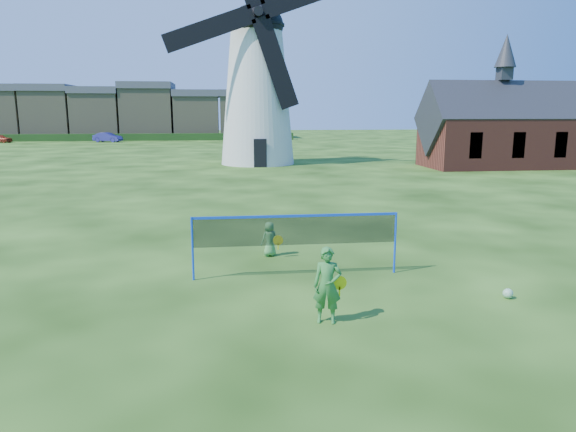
{
  "coord_description": "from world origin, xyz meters",
  "views": [
    {
      "loc": [
        -1.33,
        -11.96,
        3.98
      ],
      "look_at": [
        0.2,
        0.5,
        1.5
      ],
      "focal_mm": 32.81,
      "sensor_mm": 36.0,
      "label": 1
    }
  ],
  "objects_px": {
    "windmill": "(257,86)",
    "player_girl": "(327,285)",
    "chapel": "(500,131)",
    "car_right": "(108,137)",
    "badminton_net": "(296,231)",
    "play_ball": "(508,294)",
    "car_left": "(0,138)",
    "player_boy": "(270,239)"
  },
  "relations": [
    {
      "from": "play_ball",
      "to": "car_right",
      "type": "height_order",
      "value": "car_right"
    },
    {
      "from": "car_left",
      "to": "windmill",
      "type": "bearing_deg",
      "value": -118.78
    },
    {
      "from": "player_boy",
      "to": "car_right",
      "type": "distance_m",
      "value": 62.74
    },
    {
      "from": "badminton_net",
      "to": "car_right",
      "type": "relative_size",
      "value": 1.3
    },
    {
      "from": "chapel",
      "to": "player_girl",
      "type": "distance_m",
      "value": 32.91
    },
    {
      "from": "badminton_net",
      "to": "car_right",
      "type": "xyz_separation_m",
      "value": [
        -17.29,
        62.39,
        -0.5
      ]
    },
    {
      "from": "player_girl",
      "to": "car_right",
      "type": "bearing_deg",
      "value": 117.53
    },
    {
      "from": "player_girl",
      "to": "play_ball",
      "type": "bearing_deg",
      "value": 23.72
    },
    {
      "from": "windmill",
      "to": "car_left",
      "type": "height_order",
      "value": "windmill"
    },
    {
      "from": "player_girl",
      "to": "car_left",
      "type": "xyz_separation_m",
      "value": [
        -31.54,
        65.63,
        -0.19
      ]
    },
    {
      "from": "chapel",
      "to": "car_right",
      "type": "distance_m",
      "value": 52.21
    },
    {
      "from": "windmill",
      "to": "car_right",
      "type": "bearing_deg",
      "value": 118.73
    },
    {
      "from": "windmill",
      "to": "car_right",
      "type": "relative_size",
      "value": 4.56
    },
    {
      "from": "windmill",
      "to": "badminton_net",
      "type": "bearing_deg",
      "value": -91.93
    },
    {
      "from": "chapel",
      "to": "player_girl",
      "type": "height_order",
      "value": "chapel"
    },
    {
      "from": "badminton_net",
      "to": "car_right",
      "type": "distance_m",
      "value": 64.74
    },
    {
      "from": "play_ball",
      "to": "player_boy",
      "type": "bearing_deg",
      "value": 139.91
    },
    {
      "from": "play_ball",
      "to": "car_right",
      "type": "distance_m",
      "value": 68.06
    },
    {
      "from": "play_ball",
      "to": "windmill",
      "type": "bearing_deg",
      "value": 96.19
    },
    {
      "from": "windmill",
      "to": "play_ball",
      "type": "relative_size",
      "value": 80.9
    },
    {
      "from": "windmill",
      "to": "player_girl",
      "type": "bearing_deg",
      "value": -91.41
    },
    {
      "from": "chapel",
      "to": "play_ball",
      "type": "relative_size",
      "value": 50.78
    },
    {
      "from": "play_ball",
      "to": "car_left",
      "type": "bearing_deg",
      "value": 118.85
    },
    {
      "from": "windmill",
      "to": "car_left",
      "type": "distance_m",
      "value": 46.96
    },
    {
      "from": "car_left",
      "to": "player_girl",
      "type": "bearing_deg",
      "value": -136.99
    },
    {
      "from": "player_boy",
      "to": "badminton_net",
      "type": "bearing_deg",
      "value": 84.22
    },
    {
      "from": "player_girl",
      "to": "player_boy",
      "type": "bearing_deg",
      "value": 110.38
    },
    {
      "from": "player_boy",
      "to": "car_right",
      "type": "relative_size",
      "value": 0.25
    },
    {
      "from": "badminton_net",
      "to": "car_left",
      "type": "relative_size",
      "value": 1.55
    },
    {
      "from": "play_ball",
      "to": "chapel",
      "type": "bearing_deg",
      "value": 62.03
    },
    {
      "from": "chapel",
      "to": "player_boy",
      "type": "distance_m",
      "value": 29.42
    },
    {
      "from": "badminton_net",
      "to": "car_right",
      "type": "height_order",
      "value": "badminton_net"
    },
    {
      "from": "badminton_net",
      "to": "windmill",
      "type": "bearing_deg",
      "value": 88.07
    },
    {
      "from": "chapel",
      "to": "car_left",
      "type": "relative_size",
      "value": 3.44
    },
    {
      "from": "player_girl",
      "to": "play_ball",
      "type": "xyz_separation_m",
      "value": [
        4.17,
        0.82,
        -0.63
      ]
    },
    {
      "from": "chapel",
      "to": "car_right",
      "type": "bearing_deg",
      "value": 133.22
    },
    {
      "from": "windmill",
      "to": "player_girl",
      "type": "xyz_separation_m",
      "value": [
        -0.79,
        -32.01,
        -5.24
      ]
    },
    {
      "from": "badminton_net",
      "to": "play_ball",
      "type": "distance_m",
      "value": 4.96
    },
    {
      "from": "player_boy",
      "to": "play_ball",
      "type": "height_order",
      "value": "player_boy"
    },
    {
      "from": "windmill",
      "to": "badminton_net",
      "type": "height_order",
      "value": "windmill"
    },
    {
      "from": "chapel",
      "to": "player_boy",
      "type": "xyz_separation_m",
      "value": [
        -18.91,
        -22.43,
        -2.17
      ]
    },
    {
      "from": "badminton_net",
      "to": "play_ball",
      "type": "relative_size",
      "value": 22.95
    }
  ]
}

